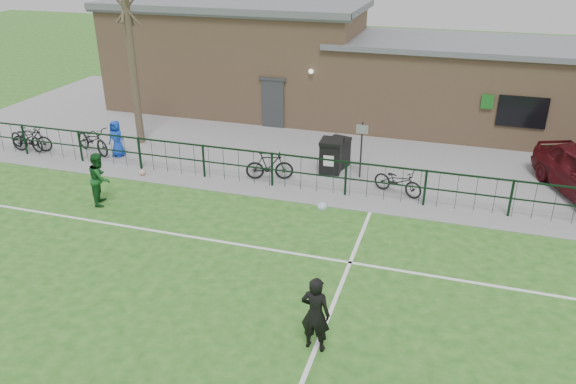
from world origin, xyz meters
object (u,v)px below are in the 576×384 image
(wheelie_bin_left, at_px, (338,154))
(bicycle_d, at_px, (269,166))
(bicycle_c, at_px, (92,140))
(ball_ground, at_px, (142,173))
(spectator_child, at_px, (116,139))
(wheelie_bin_right, at_px, (331,157))
(sign_post, at_px, (361,150))
(outfield_player, at_px, (100,178))
(bare_tree, at_px, (133,69))
(bicycle_e, at_px, (398,181))
(bicycle_a, at_px, (26,138))
(bicycle_b, at_px, (32,139))

(wheelie_bin_left, height_order, bicycle_d, wheelie_bin_left)
(bicycle_c, distance_m, ball_ground, 3.28)
(spectator_child, bearing_deg, bicycle_c, -171.64)
(wheelie_bin_right, bearing_deg, wheelie_bin_left, 72.85)
(wheelie_bin_left, xyz_separation_m, sign_post, (0.96, -0.74, 0.50))
(outfield_player, bearing_deg, wheelie_bin_right, -77.54)
(wheelie_bin_right, xyz_separation_m, bicycle_d, (-1.86, -1.33, -0.05))
(bicycle_d, distance_m, ball_ground, 4.52)
(bare_tree, distance_m, bicycle_e, 11.07)
(bicycle_a, xyz_separation_m, spectator_child, (3.78, 0.45, 0.22))
(wheelie_bin_right, distance_m, bicycle_e, 2.79)
(bicycle_c, xyz_separation_m, outfield_player, (2.90, -3.69, 0.28))
(bicycle_a, relative_size, spectator_child, 1.31)
(wheelie_bin_left, xyz_separation_m, bicycle_b, (-11.67, -2.02, -0.01))
(bicycle_d, bearing_deg, bare_tree, 54.92)
(spectator_child, bearing_deg, ball_ground, -27.28)
(wheelie_bin_left, bearing_deg, spectator_child, -154.63)
(bare_tree, bearing_deg, bicycle_a, -151.02)
(wheelie_bin_left, relative_size, bicycle_b, 0.61)
(wheelie_bin_left, distance_m, bicycle_e, 2.94)
(bicycle_a, distance_m, bicycle_c, 2.73)
(sign_post, bearing_deg, bare_tree, 174.28)
(bicycle_c, height_order, spectator_child, spectator_child)
(bicycle_a, relative_size, bicycle_d, 1.12)
(bicycle_d, height_order, outfield_player, outfield_player)
(wheelie_bin_right, xyz_separation_m, sign_post, (1.09, -0.23, 0.45))
(wheelie_bin_right, bearing_deg, ball_ground, -162.68)
(bicycle_e, distance_m, spectator_child, 10.61)
(bicycle_b, distance_m, bicycle_e, 14.06)
(bicycle_a, distance_m, ball_ground, 5.72)
(wheelie_bin_right, bearing_deg, bicycle_e, -28.94)
(sign_post, relative_size, bicycle_e, 1.18)
(bicycle_c, distance_m, bicycle_e, 11.70)
(sign_post, distance_m, bicycle_b, 12.71)
(wheelie_bin_right, distance_m, bicycle_d, 2.28)
(bicycle_c, height_order, outfield_player, outfield_player)
(bare_tree, relative_size, outfield_player, 3.60)
(bare_tree, height_order, bicycle_c, bare_tree)
(bicycle_b, bearing_deg, bicycle_a, 61.86)
(bare_tree, distance_m, wheelie_bin_right, 8.48)
(bicycle_a, height_order, bicycle_e, bicycle_a)
(spectator_child, bearing_deg, wheelie_bin_right, 15.97)
(bicycle_b, distance_m, spectator_child, 3.50)
(wheelie_bin_left, xyz_separation_m, bicycle_e, (2.38, -1.72, -0.05))
(bare_tree, relative_size, spectator_child, 4.29)
(wheelie_bin_left, xyz_separation_m, spectator_child, (-8.22, -1.47, 0.20))
(wheelie_bin_left, xyz_separation_m, ball_ground, (-6.37, -2.83, -0.41))
(bicycle_c, distance_m, spectator_child, 1.11)
(bicycle_b, xyz_separation_m, ball_ground, (5.30, -0.82, -0.40))
(bare_tree, height_order, wheelie_bin_right, bare_tree)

